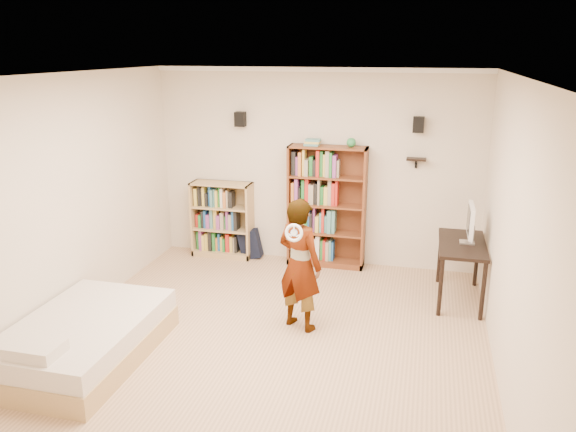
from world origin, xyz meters
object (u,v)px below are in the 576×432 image
Objects in this scene: tall_bookshelf at (327,207)px; person at (300,265)px; computer_desk at (460,271)px; low_bookshelf at (222,220)px; daybed at (84,334)px.

person is at bearing -88.33° from tall_bookshelf.
person is (-1.72, -1.14, 0.36)m from computer_desk.
low_bookshelf is 3.39m from computer_desk.
tall_bookshelf is at bearing -64.36° from person.
person reaches higher than daybed.
low_bookshelf is at bearing 167.21° from computer_desk.
tall_bookshelf is at bearing 156.79° from computer_desk.
tall_bookshelf is 1.57× the size of computer_desk.
low_bookshelf is at bearing 84.21° from daybed.
tall_bookshelf reaches higher than low_bookshelf.
low_bookshelf is 2.48m from person.
low_bookshelf reaches higher than daybed.
computer_desk is (1.77, -0.76, -0.48)m from tall_bookshelf.
daybed is at bearing -147.53° from computer_desk.
computer_desk is 2.09m from person.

